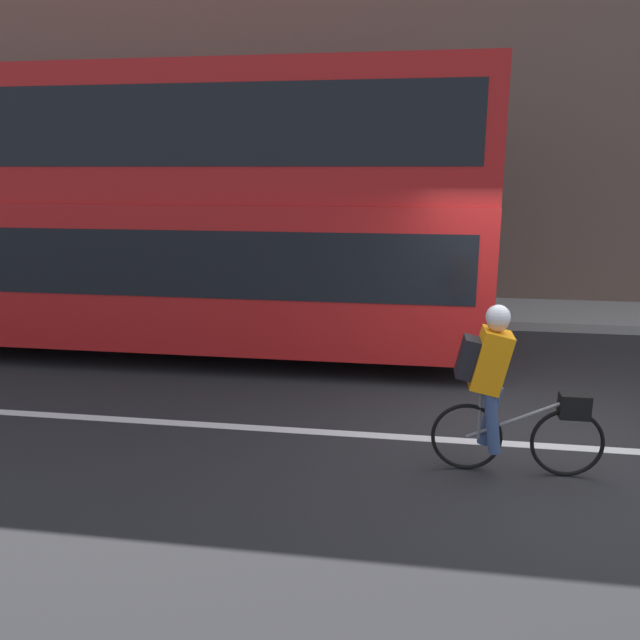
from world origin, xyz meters
name	(u,v)px	position (x,y,z in m)	size (l,w,h in m)	color
ground_plane	(540,441)	(0.00, 0.00, 0.00)	(80.00, 80.00, 0.00)	#232326
road_center_line	(542,446)	(0.00, -0.12, 0.00)	(50.00, 0.14, 0.01)	silver
sidewalk_curb	(484,312)	(0.00, 5.56, 0.08)	(60.00, 2.05, 0.16)	gray
building_facade	(489,128)	(0.00, 6.74, 3.47)	(60.00, 0.30, 6.93)	brown
bus	(88,202)	(-6.17, 2.63, 2.21)	(11.63, 2.52, 4.00)	black
cyclist_on_bike	(501,384)	(-0.53, -0.74, 0.85)	(1.53, 0.32, 1.57)	black
trash_bin	(320,282)	(-3.10, 5.46, 0.59)	(0.54, 0.54, 0.86)	#515156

